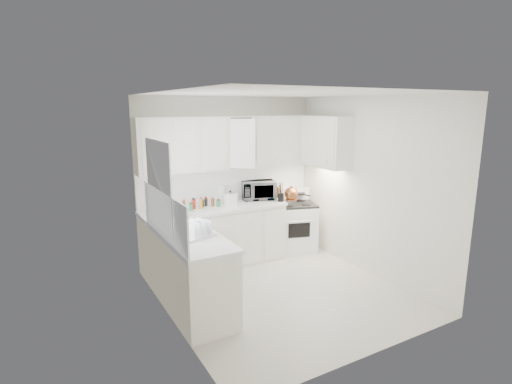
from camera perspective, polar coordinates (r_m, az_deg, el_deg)
floor at (r=5.54m, az=3.67°, el=-14.10°), size 3.20×3.20×0.00m
ceiling at (r=4.98m, az=4.08°, el=13.86°), size 3.20×3.20×0.00m
wall_back at (r=6.47m, az=-3.92°, el=1.89°), size 3.00×0.00×3.00m
wall_front at (r=3.91m, az=16.86°, el=-5.44°), size 3.00×0.00×3.00m
wall_left at (r=4.48m, az=-12.42°, el=-2.99°), size 0.00×3.20×3.20m
wall_right at (r=6.04m, az=15.85°, el=0.72°), size 0.00×3.20×3.20m
window_blinds at (r=4.76m, az=-13.58°, el=0.93°), size 0.06×0.96×1.06m
lower_cabinets_back at (r=6.26m, az=-5.85°, el=-6.54°), size 2.22×0.60×0.90m
lower_cabinets_left at (r=5.03m, az=-9.34°, el=-11.44°), size 0.60×1.60×0.90m
countertop_back at (r=6.12m, az=-5.91°, el=-2.34°), size 2.24×0.64×0.05m
countertop_left at (r=4.86m, az=-9.42°, el=-6.28°), size 0.64×1.62×0.05m
backsplash_back at (r=6.48m, az=-3.87°, el=1.22°), size 2.98×0.02×0.55m
backsplash_left at (r=4.69m, az=-12.99°, el=-3.29°), size 0.02×1.60×0.55m
upper_cabinets_back at (r=6.29m, az=-3.29°, el=3.45°), size 3.00×0.33×0.80m
upper_cabinets_right at (r=6.50m, az=9.80°, el=3.56°), size 0.33×0.90×0.80m
sink at (r=5.14m, az=-10.82°, el=-3.64°), size 0.42×0.38×0.30m
stove at (r=6.90m, az=5.46°, el=-4.06°), size 0.83×0.75×1.06m
tea_kettle at (r=6.54m, az=5.05°, el=-0.11°), size 0.33×0.31×0.25m
frying_pan at (r=7.02m, az=5.99°, el=-0.14°), size 0.33×0.47×0.04m
microwave at (r=6.56m, az=0.33°, el=0.56°), size 0.61×0.45×0.37m
rice_cooker at (r=6.20m, az=-3.68°, el=-0.80°), size 0.26×0.26×0.23m
paper_towel at (r=6.37m, az=-4.96°, el=-0.26°), size 0.12×0.12×0.27m
utensil_crock at (r=6.40m, az=3.58°, el=0.03°), size 0.13×0.13×0.32m
dish_rack at (r=4.73m, az=-8.65°, el=-5.08°), size 0.47×0.41×0.22m
spice_left_0 at (r=6.06m, az=-10.41°, el=-1.76°), size 0.06×0.06×0.13m
spice_left_1 at (r=6.00m, az=-9.45°, el=-1.86°), size 0.06×0.06×0.13m
spice_left_2 at (r=6.10m, az=-9.09°, el=-1.60°), size 0.06×0.06×0.13m
spice_left_3 at (r=6.05m, az=-8.12°, el=-1.70°), size 0.06×0.06×0.13m
spice_left_4 at (r=6.16m, az=-7.78°, el=-1.44°), size 0.06×0.06×0.13m
spice_left_5 at (r=6.10m, az=-6.81°, el=-1.54°), size 0.06×0.06×0.13m
spice_left_6 at (r=6.21m, az=-6.49°, el=-1.29°), size 0.06×0.06×0.13m
spice_left_7 at (r=6.16m, az=-5.52°, el=-1.38°), size 0.06×0.06×0.13m
sauce_right_0 at (r=6.67m, az=1.13°, el=-0.02°), size 0.06×0.06×0.19m
sauce_right_1 at (r=6.65m, az=1.80°, el=-0.06°), size 0.06×0.06×0.19m
sauce_right_2 at (r=6.72m, az=1.94°, el=0.08°), size 0.06×0.06×0.19m
sauce_right_3 at (r=6.70m, az=2.61°, el=0.04°), size 0.06×0.06×0.19m
sauce_right_4 at (r=6.78m, az=2.73°, el=0.18°), size 0.06×0.06×0.19m
sauce_right_5 at (r=6.76m, az=3.40°, el=0.13°), size 0.06×0.06×0.19m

